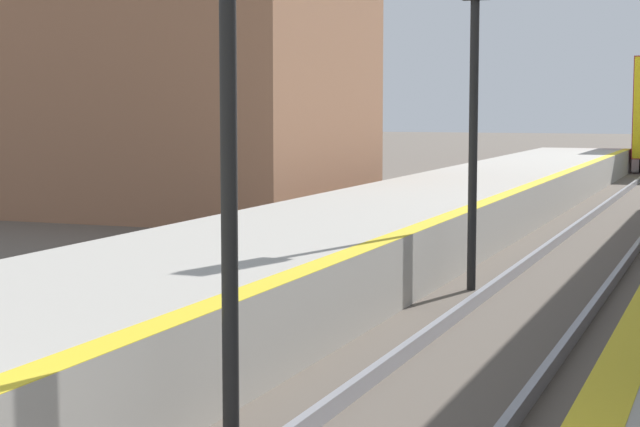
{
  "coord_description": "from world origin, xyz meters",
  "views": [
    {
      "loc": [
        2.28,
        -2.47,
        2.49
      ],
      "look_at": [
        -3.84,
        13.16,
        0.81
      ],
      "focal_mm": 60.0,
      "sensor_mm": 36.0,
      "label": 1
    }
  ],
  "objects": [
    {
      "name": "station_building",
      "position": [
        -10.82,
        20.18,
        3.14
      ],
      "size": [
        9.67,
        7.27,
        6.26
      ],
      "color": "#9E6B4C",
      "rests_on": "ground"
    },
    {
      "name": "signal_mid",
      "position": [
        -1.05,
        11.7,
        3.35
      ],
      "size": [
        0.36,
        0.31,
        4.81
      ],
      "color": "black",
      "rests_on": "ground"
    }
  ]
}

